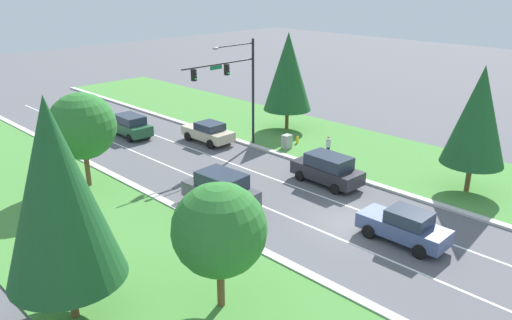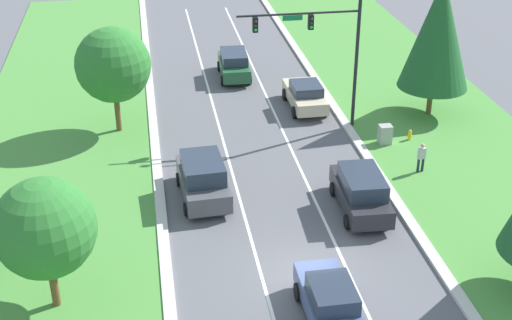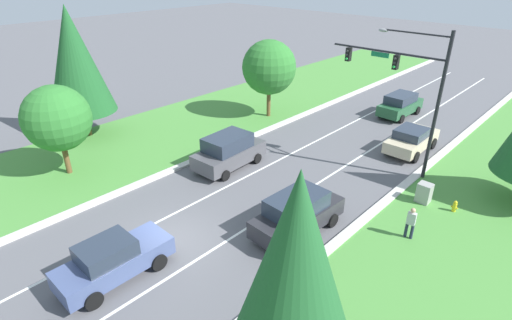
{
  "view_description": "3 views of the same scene",
  "coord_description": "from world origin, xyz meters",
  "px_view_note": "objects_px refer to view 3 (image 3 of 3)",
  "views": [
    {
      "loc": [
        -21.26,
        -13.5,
        12.93
      ],
      "look_at": [
        1.26,
        8.85,
        1.2
      ],
      "focal_mm": 35.0,
      "sensor_mm": 36.0,
      "label": 1
    },
    {
      "loc": [
        -5.91,
        -23.02,
        17.85
      ],
      "look_at": [
        -0.84,
        7.53,
        1.59
      ],
      "focal_mm": 50.0,
      "sensor_mm": 36.0,
      "label": 2
    },
    {
      "loc": [
        12.9,
        -8.05,
        11.68
      ],
      "look_at": [
        -0.62,
        6.42,
        1.68
      ],
      "focal_mm": 28.0,
      "sensor_mm": 36.0,
      "label": 3
    }
  ],
  "objects_px": {
    "slate_blue_sedan": "(113,260)",
    "oak_near_left_tree": "(57,118)",
    "traffic_signal_mast": "(408,80)",
    "forest_suv": "(400,105)",
    "charcoal_suv": "(297,213)",
    "graphite_suv": "(229,151)",
    "fire_hydrant": "(455,207)",
    "utility_cabinet": "(424,194)",
    "champagne_sedan": "(412,139)",
    "oak_far_left_tree": "(269,67)",
    "pedestrian": "(411,222)",
    "conifer_mid_left_tree": "(75,61)",
    "conifer_far_right_tree": "(294,287)"
  },
  "relations": [
    {
      "from": "traffic_signal_mast",
      "to": "conifer_mid_left_tree",
      "type": "height_order",
      "value": "conifer_mid_left_tree"
    },
    {
      "from": "charcoal_suv",
      "to": "utility_cabinet",
      "type": "xyz_separation_m",
      "value": [
        3.4,
        6.55,
        -0.44
      ]
    },
    {
      "from": "fire_hydrant",
      "to": "oak_near_left_tree",
      "type": "xyz_separation_m",
      "value": [
        -18.58,
        -11.63,
        3.23
      ]
    },
    {
      "from": "oak_near_left_tree",
      "to": "forest_suv",
      "type": "bearing_deg",
      "value": 66.39
    },
    {
      "from": "charcoal_suv",
      "to": "slate_blue_sedan",
      "type": "relative_size",
      "value": 1.06
    },
    {
      "from": "slate_blue_sedan",
      "to": "oak_far_left_tree",
      "type": "xyz_separation_m",
      "value": [
        -7.84,
        18.29,
        3.16
      ]
    },
    {
      "from": "forest_suv",
      "to": "oak_far_left_tree",
      "type": "relative_size",
      "value": 0.74
    },
    {
      "from": "forest_suv",
      "to": "traffic_signal_mast",
      "type": "bearing_deg",
      "value": -64.58
    },
    {
      "from": "graphite_suv",
      "to": "oak_near_left_tree",
      "type": "height_order",
      "value": "oak_near_left_tree"
    },
    {
      "from": "fire_hydrant",
      "to": "oak_near_left_tree",
      "type": "distance_m",
      "value": 22.15
    },
    {
      "from": "graphite_suv",
      "to": "fire_hydrant",
      "type": "relative_size",
      "value": 6.9
    },
    {
      "from": "fire_hydrant",
      "to": "conifer_mid_left_tree",
      "type": "relative_size",
      "value": 0.08
    },
    {
      "from": "traffic_signal_mast",
      "to": "pedestrian",
      "type": "bearing_deg",
      "value": -58.7
    },
    {
      "from": "forest_suv",
      "to": "utility_cabinet",
      "type": "distance_m",
      "value": 13.62
    },
    {
      "from": "traffic_signal_mast",
      "to": "champagne_sedan",
      "type": "height_order",
      "value": "traffic_signal_mast"
    },
    {
      "from": "pedestrian",
      "to": "fire_hydrant",
      "type": "bearing_deg",
      "value": -111.39
    },
    {
      "from": "fire_hydrant",
      "to": "utility_cabinet",
      "type": "bearing_deg",
      "value": -172.56
    },
    {
      "from": "traffic_signal_mast",
      "to": "forest_suv",
      "type": "relative_size",
      "value": 1.85
    },
    {
      "from": "graphite_suv",
      "to": "oak_far_left_tree",
      "type": "height_order",
      "value": "oak_far_left_tree"
    },
    {
      "from": "graphite_suv",
      "to": "champagne_sedan",
      "type": "height_order",
      "value": "graphite_suv"
    },
    {
      "from": "charcoal_suv",
      "to": "conifer_far_right_tree",
      "type": "height_order",
      "value": "conifer_far_right_tree"
    },
    {
      "from": "forest_suv",
      "to": "conifer_mid_left_tree",
      "type": "height_order",
      "value": "conifer_mid_left_tree"
    },
    {
      "from": "slate_blue_sedan",
      "to": "conifer_mid_left_tree",
      "type": "relative_size",
      "value": 0.51
    },
    {
      "from": "pedestrian",
      "to": "oak_near_left_tree",
      "type": "relative_size",
      "value": 0.31
    },
    {
      "from": "slate_blue_sedan",
      "to": "oak_near_left_tree",
      "type": "bearing_deg",
      "value": 165.59
    },
    {
      "from": "champagne_sedan",
      "to": "oak_far_left_tree",
      "type": "xyz_separation_m",
      "value": [
        -11.44,
        -1.52,
        3.2
      ]
    },
    {
      "from": "forest_suv",
      "to": "oak_near_left_tree",
      "type": "relative_size",
      "value": 0.83
    },
    {
      "from": "utility_cabinet",
      "to": "oak_far_left_tree",
      "type": "height_order",
      "value": "oak_far_left_tree"
    },
    {
      "from": "charcoal_suv",
      "to": "oak_far_left_tree",
      "type": "height_order",
      "value": "oak_far_left_tree"
    },
    {
      "from": "graphite_suv",
      "to": "champagne_sedan",
      "type": "distance_m",
      "value": 12.32
    },
    {
      "from": "slate_blue_sedan",
      "to": "pedestrian",
      "type": "relative_size",
      "value": 2.74
    },
    {
      "from": "graphite_suv",
      "to": "pedestrian",
      "type": "xyz_separation_m",
      "value": [
        11.37,
        0.67,
        -0.13
      ]
    },
    {
      "from": "utility_cabinet",
      "to": "forest_suv",
      "type": "bearing_deg",
      "value": 120.47
    },
    {
      "from": "oak_far_left_tree",
      "to": "conifer_mid_left_tree",
      "type": "relative_size",
      "value": 0.68
    },
    {
      "from": "utility_cabinet",
      "to": "fire_hydrant",
      "type": "xyz_separation_m",
      "value": [
        1.55,
        0.2,
        -0.24
      ]
    },
    {
      "from": "oak_near_left_tree",
      "to": "conifer_far_right_tree",
      "type": "xyz_separation_m",
      "value": [
        18.84,
        -2.26,
        1.43
      ]
    },
    {
      "from": "oak_near_left_tree",
      "to": "conifer_mid_left_tree",
      "type": "height_order",
      "value": "conifer_mid_left_tree"
    },
    {
      "from": "fire_hydrant",
      "to": "pedestrian",
      "type": "bearing_deg",
      "value": -102.04
    },
    {
      "from": "traffic_signal_mast",
      "to": "slate_blue_sedan",
      "type": "distance_m",
      "value": 17.81
    },
    {
      "from": "forest_suv",
      "to": "champagne_sedan",
      "type": "relative_size",
      "value": 0.98
    },
    {
      "from": "charcoal_suv",
      "to": "graphite_suv",
      "type": "distance_m",
      "value": 7.59
    },
    {
      "from": "conifer_mid_left_tree",
      "to": "traffic_signal_mast",
      "type": "bearing_deg",
      "value": 29.31
    },
    {
      "from": "champagne_sedan",
      "to": "slate_blue_sedan",
      "type": "bearing_deg",
      "value": -100.64
    },
    {
      "from": "champagne_sedan",
      "to": "pedestrian",
      "type": "relative_size",
      "value": 2.76
    },
    {
      "from": "forest_suv",
      "to": "champagne_sedan",
      "type": "distance_m",
      "value": 7.02
    },
    {
      "from": "slate_blue_sedan",
      "to": "forest_suv",
      "type": "bearing_deg",
      "value": 90.27
    },
    {
      "from": "charcoal_suv",
      "to": "oak_near_left_tree",
      "type": "height_order",
      "value": "oak_near_left_tree"
    },
    {
      "from": "champagne_sedan",
      "to": "fire_hydrant",
      "type": "bearing_deg",
      "value": -49.29
    },
    {
      "from": "pedestrian",
      "to": "conifer_far_right_tree",
      "type": "bearing_deg",
      "value": 86.53
    },
    {
      "from": "charcoal_suv",
      "to": "slate_blue_sedan",
      "type": "bearing_deg",
      "value": -112.33
    }
  ]
}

